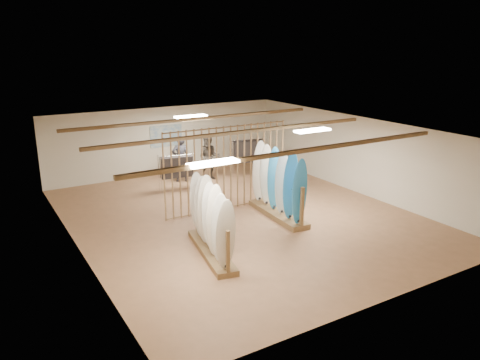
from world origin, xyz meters
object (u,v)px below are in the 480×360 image
clothing_rack_a (177,167)px  shopper_a (181,156)px  clothing_rack_b (248,151)px  shopper_b (209,155)px  rack_right (278,193)px  rack_left (211,230)px

clothing_rack_a → shopper_a: shopper_a is taller
clothing_rack_b → shopper_b: size_ratio=0.75×
clothing_rack_b → shopper_a: size_ratio=0.74×
rack_right → shopper_b: (0.07, 4.86, 0.26)m
shopper_a → rack_left: bearing=87.2°
rack_left → clothing_rack_b: 7.72m
rack_left → clothing_rack_a: size_ratio=2.10×
rack_right → shopper_a: 5.28m
clothing_rack_a → shopper_a: 1.14m
rack_right → shopper_b: bearing=93.2°
rack_left → clothing_rack_a: 5.77m
shopper_b → rack_left: bearing=-87.6°
rack_left → clothing_rack_a: bearing=86.0°
rack_left → clothing_rack_b: (4.86, 5.99, 0.33)m
rack_left → shopper_a: size_ratio=1.38×
clothing_rack_a → clothing_rack_b: bearing=14.0°
rack_left → shopper_a: shopper_a is taller
rack_left → clothing_rack_b: bearing=61.8°
clothing_rack_a → shopper_a: bearing=65.5°
shopper_b → shopper_a: bearing=-166.4°
rack_right → clothing_rack_b: bearing=73.1°
rack_right → clothing_rack_a: 4.51m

